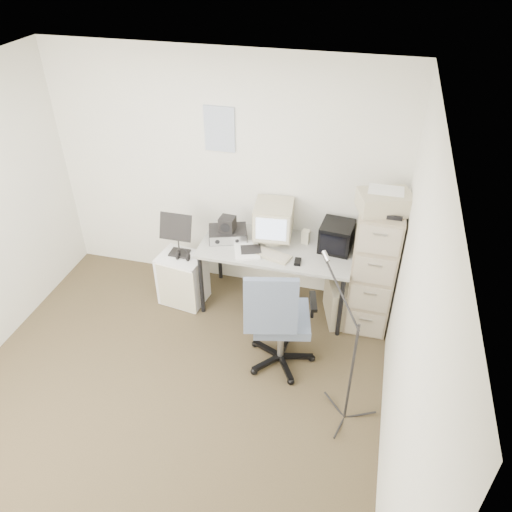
% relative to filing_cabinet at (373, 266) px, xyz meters
% --- Properties ---
extents(floor, '(3.60, 3.60, 0.01)m').
position_rel_filing_cabinet_xyz_m(floor, '(-1.58, -1.48, -0.66)').
color(floor, '#403522').
rests_on(floor, ground).
extents(ceiling, '(3.60, 3.60, 0.01)m').
position_rel_filing_cabinet_xyz_m(ceiling, '(-1.58, -1.48, 1.85)').
color(ceiling, white).
rests_on(ceiling, ground).
extents(wall_back, '(3.60, 0.02, 2.50)m').
position_rel_filing_cabinet_xyz_m(wall_back, '(-1.58, 0.32, 0.60)').
color(wall_back, white).
rests_on(wall_back, ground).
extents(wall_right, '(0.02, 3.60, 2.50)m').
position_rel_filing_cabinet_xyz_m(wall_right, '(0.22, -1.48, 0.60)').
color(wall_right, white).
rests_on(wall_right, ground).
extents(wall_calendar, '(0.30, 0.02, 0.44)m').
position_rel_filing_cabinet_xyz_m(wall_calendar, '(-1.60, 0.31, 1.10)').
color(wall_calendar, white).
rests_on(wall_calendar, wall_back).
extents(filing_cabinet, '(0.40, 0.60, 1.30)m').
position_rel_filing_cabinet_xyz_m(filing_cabinet, '(0.00, 0.00, 0.00)').
color(filing_cabinet, '#9B8560').
rests_on(filing_cabinet, floor).
extents(printer, '(0.52, 0.43, 0.17)m').
position_rel_filing_cabinet_xyz_m(printer, '(0.00, -0.07, 0.74)').
color(printer, '#B7B194').
rests_on(printer, filing_cabinet).
extents(desk, '(1.50, 0.70, 0.73)m').
position_rel_filing_cabinet_xyz_m(desk, '(-0.95, -0.03, -0.29)').
color(desk, '#A8A89D').
rests_on(desk, floor).
extents(crt_monitor, '(0.40, 0.42, 0.40)m').
position_rel_filing_cabinet_xyz_m(crt_monitor, '(-1.01, 0.09, 0.28)').
color(crt_monitor, '#B7B194').
rests_on(crt_monitor, desk).
extents(crt_tv, '(0.33, 0.35, 0.27)m').
position_rel_filing_cabinet_xyz_m(crt_tv, '(-0.39, 0.10, 0.22)').
color(crt_tv, black).
rests_on(crt_tv, desk).
extents(desk_speaker, '(0.08, 0.08, 0.14)m').
position_rel_filing_cabinet_xyz_m(desk_speaker, '(-0.69, 0.12, 0.15)').
color(desk_speaker, beige).
rests_on(desk_speaker, desk).
extents(keyboard, '(0.45, 0.26, 0.02)m').
position_rel_filing_cabinet_xyz_m(keyboard, '(-0.99, -0.19, 0.09)').
color(keyboard, '#B7B194').
rests_on(keyboard, desk).
extents(mouse, '(0.07, 0.11, 0.03)m').
position_rel_filing_cabinet_xyz_m(mouse, '(-0.70, -0.24, 0.10)').
color(mouse, black).
rests_on(mouse, desk).
extents(radio_receiver, '(0.44, 0.38, 0.11)m').
position_rel_filing_cabinet_xyz_m(radio_receiver, '(-1.46, 0.01, 0.13)').
color(radio_receiver, black).
rests_on(radio_receiver, desk).
extents(radio_speaker, '(0.16, 0.15, 0.15)m').
position_rel_filing_cabinet_xyz_m(radio_speaker, '(-1.45, -0.01, 0.26)').
color(radio_speaker, black).
rests_on(radio_speaker, radio_receiver).
extents(papers, '(0.33, 0.38, 0.02)m').
position_rel_filing_cabinet_xyz_m(papers, '(-1.21, -0.17, 0.09)').
color(papers, white).
rests_on(papers, desk).
extents(pc_tower, '(0.33, 0.52, 0.44)m').
position_rel_filing_cabinet_xyz_m(pc_tower, '(-0.29, -0.07, -0.43)').
color(pc_tower, '#B7B194').
rests_on(pc_tower, floor).
extents(office_chair, '(0.76, 0.76, 1.09)m').
position_rel_filing_cabinet_xyz_m(office_chair, '(-0.73, -0.81, -0.10)').
color(office_chair, slate).
rests_on(office_chair, floor).
extents(side_cart, '(0.50, 0.42, 0.56)m').
position_rel_filing_cabinet_xyz_m(side_cart, '(-1.91, -0.19, -0.37)').
color(side_cart, white).
rests_on(side_cart, floor).
extents(music_stand, '(0.35, 0.22, 0.48)m').
position_rel_filing_cabinet_xyz_m(music_stand, '(-1.94, -0.14, 0.15)').
color(music_stand, black).
rests_on(music_stand, side_cart).
extents(headphones, '(0.17, 0.17, 0.03)m').
position_rel_filing_cabinet_xyz_m(headphones, '(-1.87, -0.23, -0.05)').
color(headphones, black).
rests_on(headphones, side_cart).
extents(mic_stand, '(0.03, 0.03, 1.36)m').
position_rel_filing_cabinet_xyz_m(mic_stand, '(-0.08, -1.30, 0.03)').
color(mic_stand, black).
rests_on(mic_stand, floor).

